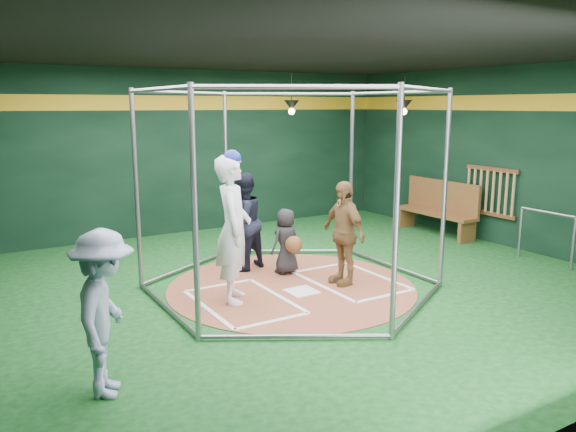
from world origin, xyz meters
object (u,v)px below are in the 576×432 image
batter_figure (233,228)px  visitor_leopard (343,233)px  dugout_bench (439,207)px  umpire (243,222)px

batter_figure → visitor_leopard: (1.80, -0.16, -0.25)m
dugout_bench → batter_figure: bearing=-164.3°
batter_figure → visitor_leopard: batter_figure is taller
visitor_leopard → batter_figure: bearing=-95.3°
visitor_leopard → dugout_bench: 4.25m
visitor_leopard → umpire: bearing=-146.4°
batter_figure → visitor_leopard: bearing=-5.1°
umpire → dugout_bench: umpire is taller
visitor_leopard → umpire: size_ratio=0.98×
umpire → dugout_bench: size_ratio=0.82×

